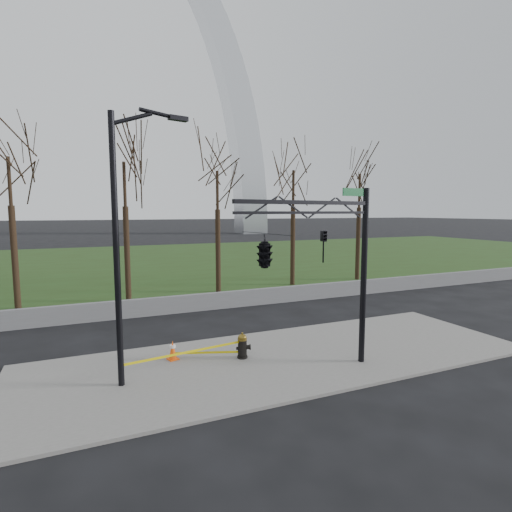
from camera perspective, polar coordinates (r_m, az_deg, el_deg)
name	(u,v)px	position (r m, az deg, el deg)	size (l,w,h in m)	color
ground	(284,359)	(14.61, 4.10, -14.59)	(500.00, 500.00, 0.00)	black
sidewalk	(284,358)	(14.60, 4.10, -14.41)	(18.00, 6.00, 0.10)	slate
grass_strip	(152,261)	(42.88, -14.72, -0.75)	(120.00, 40.00, 0.06)	#253A15
guardrail	(216,301)	(21.60, -5.79, -6.41)	(60.00, 0.30, 0.90)	#59595B
gateway_arch	(112,73)	(91.47, -20.03, 23.41)	(66.00, 6.00, 65.00)	silver
tree_row	(125,221)	(24.19, -18.27, 4.74)	(37.71, 4.00, 9.31)	black
fire_hydrant	(243,346)	(14.32, -1.92, -12.81)	(0.57, 0.38, 0.92)	black
traffic_cone	(173,350)	(14.48, -11.87, -13.08)	(0.43, 0.43, 0.67)	#FF550D
street_light	(124,230)	(12.07, -18.48, 3.52)	(2.36, 0.68, 8.21)	black
traffic_signal_mast	(287,249)	(11.55, 4.41, 0.99)	(5.05, 2.54, 6.00)	black
caution_tape	(195,352)	(13.76, -8.77, -13.52)	(4.11, 1.44, 0.46)	#DBC40B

